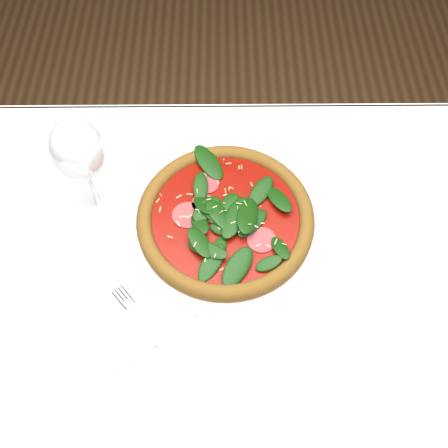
{
  "coord_description": "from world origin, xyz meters",
  "views": [
    {
      "loc": [
        -0.01,
        -0.38,
        1.57
      ],
      "look_at": [
        -0.0,
        0.08,
        0.77
      ],
      "focal_mm": 40.0,
      "sensor_mm": 36.0,
      "label": 1
    }
  ],
  "objects_px": {
    "plate": "(225,222)",
    "pizza": "(225,216)",
    "wine_glass": "(78,152)",
    "napkin": "(147,327)"
  },
  "relations": [
    {
      "from": "pizza",
      "to": "napkin",
      "type": "bearing_deg",
      "value": -123.38
    },
    {
      "from": "plate",
      "to": "wine_glass",
      "type": "bearing_deg",
      "value": 168.89
    },
    {
      "from": "plate",
      "to": "wine_glass",
      "type": "relative_size",
      "value": 1.7
    },
    {
      "from": "plate",
      "to": "wine_glass",
      "type": "distance_m",
      "value": 0.29
    },
    {
      "from": "pizza",
      "to": "napkin",
      "type": "distance_m",
      "value": 0.24
    },
    {
      "from": "wine_glass",
      "to": "napkin",
      "type": "height_order",
      "value": "wine_glass"
    },
    {
      "from": "pizza",
      "to": "plate",
      "type": "bearing_deg",
      "value": -90.0
    },
    {
      "from": "plate",
      "to": "napkin",
      "type": "bearing_deg",
      "value": -123.38
    },
    {
      "from": "plate",
      "to": "pizza",
      "type": "relative_size",
      "value": 1.03
    },
    {
      "from": "napkin",
      "to": "wine_glass",
      "type": "bearing_deg",
      "value": 114.2
    }
  ]
}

